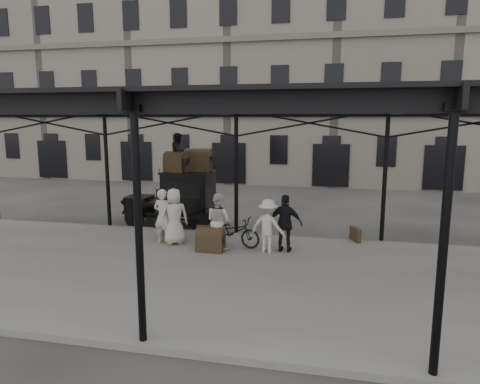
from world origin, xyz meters
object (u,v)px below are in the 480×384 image
at_px(taxi, 181,196).
at_px(porter_left, 163,216).
at_px(porter_official, 285,223).
at_px(steamer_trunk_platform, 210,241).
at_px(steamer_trunk_roof_near, 176,163).
at_px(bicycle, 233,231).

height_order(taxi, porter_left, taxi).
bearing_deg(porter_official, taxi, -28.17).
xyz_separation_m(porter_left, steamer_trunk_platform, (1.76, -0.52, -0.59)).
xyz_separation_m(porter_official, steamer_trunk_platform, (-2.26, -0.44, -0.58)).
bearing_deg(steamer_trunk_roof_near, bicycle, -25.56).
bearing_deg(steamer_trunk_platform, porter_left, 163.54).
height_order(porter_left, steamer_trunk_roof_near, steamer_trunk_roof_near).
relative_size(taxi, steamer_trunk_roof_near, 4.14).
distance_m(porter_official, steamer_trunk_platform, 2.37).
distance_m(steamer_trunk_roof_near, steamer_trunk_platform, 4.39).
bearing_deg(bicycle, steamer_trunk_platform, 151.19).
bearing_deg(taxi, steamer_trunk_roof_near, -108.07).
relative_size(taxi, porter_official, 2.06).
height_order(bicycle, steamer_trunk_platform, bicycle).
height_order(porter_left, porter_official, porter_left).
height_order(bicycle, steamer_trunk_roof_near, steamer_trunk_roof_near).
height_order(taxi, porter_official, taxi).
relative_size(porter_left, steamer_trunk_roof_near, 2.05).
distance_m(bicycle, steamer_trunk_platform, 0.87).
relative_size(porter_left, porter_official, 1.02).
distance_m(porter_left, bicycle, 2.36).
xyz_separation_m(bicycle, steamer_trunk_platform, (-0.56, -0.64, -0.17)).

